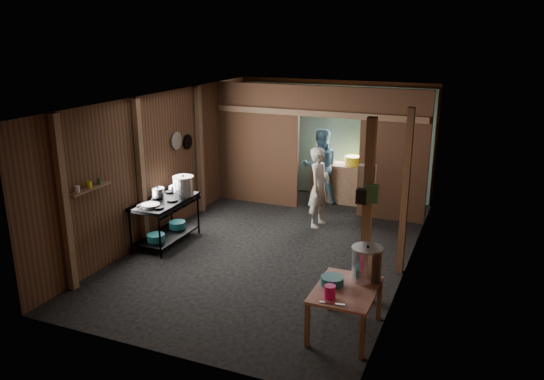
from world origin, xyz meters
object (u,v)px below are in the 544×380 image
at_px(cook, 319,187).
at_px(stove_pot_large, 184,186).
at_px(yellow_tub, 353,161).
at_px(gas_range, 166,222).
at_px(pink_bucket, 330,292).
at_px(stock_pot, 367,265).
at_px(prep_table, 345,310).

bearing_deg(cook, stove_pot_large, 133.61).
distance_m(stove_pot_large, yellow_tub, 3.92).
xyz_separation_m(gas_range, yellow_tub, (2.47, 3.54, 0.54)).
xyz_separation_m(stove_pot_large, pink_bucket, (3.42, -2.32, -0.29)).
height_order(stock_pot, cook, cook).
relative_size(gas_range, cook, 0.88).
bearing_deg(yellow_tub, prep_table, -76.52).
bearing_deg(yellow_tub, pink_bucket, -78.42).
distance_m(yellow_tub, cook, 1.68).
relative_size(stove_pot_large, pink_bucket, 2.27).
bearing_deg(cook, stock_pot, -145.37).
bearing_deg(pink_bucket, stock_pot, 65.71).
relative_size(prep_table, yellow_tub, 2.90).
bearing_deg(stove_pot_large, pink_bucket, -34.08).
bearing_deg(stove_pot_large, yellow_tub, 54.02).
relative_size(stove_pot_large, stock_pot, 0.80).
xyz_separation_m(stove_pot_large, cook, (2.07, 1.52, -0.20)).
bearing_deg(prep_table, yellow_tub, 103.48).
relative_size(prep_table, stove_pot_large, 2.74).
bearing_deg(stock_pot, cook, 117.32).
distance_m(gas_range, pink_bucket, 4.10).
distance_m(prep_table, stock_pot, 0.64).
xyz_separation_m(gas_range, cook, (2.24, 1.89, 0.37)).
bearing_deg(prep_table, stove_pot_large, 150.50).
distance_m(stock_pot, cook, 3.59).
bearing_deg(cook, gas_range, 137.46).
distance_m(gas_range, stove_pot_large, 0.70).
relative_size(pink_bucket, cook, 0.11).
xyz_separation_m(gas_range, stove_pot_large, (0.17, 0.37, 0.57)).
relative_size(gas_range, yellow_tub, 3.86).
height_order(gas_range, cook, cook).
bearing_deg(pink_bucket, stove_pot_large, 145.92).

